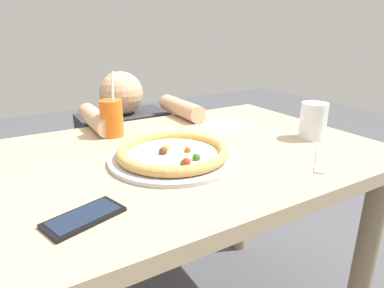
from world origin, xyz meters
TOP-DOWN VIEW (x-y plane):
  - dining_table at (0.00, 0.00)m, footprint 1.11×0.81m
  - pizza_near at (-0.11, -0.05)m, footprint 0.36×0.36m
  - drink_cup_colored at (-0.18, 0.25)m, footprint 0.08×0.08m
  - water_cup_clear at (0.39, -0.12)m, footprint 0.09×0.09m
  - paper_napkin at (0.23, 0.15)m, footprint 0.19×0.18m
  - fork at (0.24, -0.27)m, footprint 0.17×0.14m
  - cell_phone at (-0.40, -0.24)m, footprint 0.17×0.12m
  - diner_seated at (-0.03, 0.59)m, footprint 0.43×0.53m

SIDE VIEW (x-z plane):
  - diner_seated at x=-0.03m, z-range -0.05..0.88m
  - dining_table at x=0.00m, z-range 0.25..1.00m
  - paper_napkin at x=0.23m, z-range 0.75..0.75m
  - fork at x=0.24m, z-range 0.75..0.75m
  - cell_phone at x=-0.40m, z-range 0.75..0.76m
  - pizza_near at x=-0.11m, z-range 0.75..0.79m
  - water_cup_clear at x=0.39m, z-range 0.75..0.87m
  - drink_cup_colored at x=-0.18m, z-range 0.70..0.92m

